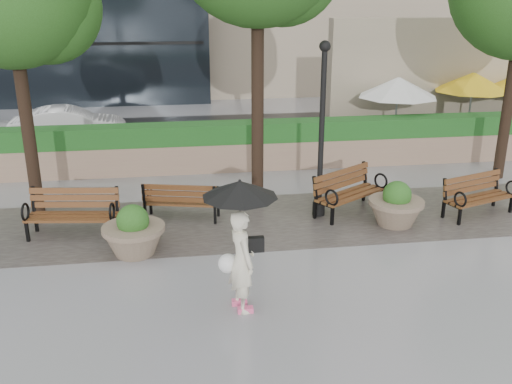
{
  "coord_description": "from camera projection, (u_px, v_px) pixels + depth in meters",
  "views": [
    {
      "loc": [
        -0.67,
        -8.59,
        4.84
      ],
      "look_at": [
        0.85,
        1.84,
        1.1
      ],
      "focal_mm": 40.0,
      "sensor_mm": 36.0,
      "label": 1
    }
  ],
  "objects": [
    {
      "name": "ground",
      "position": [
        222.0,
        291.0,
        9.72
      ],
      "size": [
        100.0,
        100.0,
        0.0
      ],
      "primitive_type": "plane",
      "color": "gray",
      "rests_on": "ground"
    },
    {
      "name": "cobble_strip",
      "position": [
        210.0,
        223.0,
        12.52
      ],
      "size": [
        28.0,
        3.2,
        0.01
      ],
      "primitive_type": "cube",
      "color": "#383330",
      "rests_on": "ground"
    },
    {
      "name": "hedge_wall",
      "position": [
        200.0,
        148.0,
        16.03
      ],
      "size": [
        24.0,
        0.8,
        1.35
      ],
      "color": "#94795F",
      "rests_on": "ground"
    },
    {
      "name": "cafe_wall",
      "position": [
        469.0,
        77.0,
        19.67
      ],
      "size": [
        10.0,
        0.6,
        4.0
      ],
      "primitive_type": "cube",
      "color": "tan",
      "rests_on": "ground"
    },
    {
      "name": "cafe_hedge",
      "position": [
        483.0,
        137.0,
        18.07
      ],
      "size": [
        8.0,
        0.5,
        0.9
      ],
      "primitive_type": "cube",
      "color": "#1C4B19",
      "rests_on": "ground"
    },
    {
      "name": "asphalt_street",
      "position": [
        194.0,
        136.0,
        19.98
      ],
      "size": [
        40.0,
        7.0,
        0.0
      ],
      "primitive_type": "cube",
      "color": "black",
      "rests_on": "ground"
    },
    {
      "name": "bench_1",
      "position": [
        74.0,
        223.0,
        11.78
      ],
      "size": [
        1.91,
        0.97,
        0.98
      ],
      "rotation": [
        0.0,
        0.0,
        -0.13
      ],
      "color": "brown",
      "rests_on": "ground"
    },
    {
      "name": "bench_2",
      "position": [
        182.0,
        208.0,
        12.68
      ],
      "size": [
        1.74,
        1.02,
        0.88
      ],
      "rotation": [
        0.0,
        0.0,
        2.9
      ],
      "color": "brown",
      "rests_on": "ground"
    },
    {
      "name": "bench_3",
      "position": [
        349.0,
        201.0,
        13.06
      ],
      "size": [
        1.91,
        1.6,
        0.98
      ],
      "rotation": [
        0.0,
        0.0,
        0.58
      ],
      "color": "brown",
      "rests_on": "ground"
    },
    {
      "name": "bench_4",
      "position": [
        478.0,
        204.0,
        12.9
      ],
      "size": [
        1.82,
        1.2,
        0.91
      ],
      "rotation": [
        0.0,
        0.0,
        0.34
      ],
      "color": "brown",
      "rests_on": "ground"
    },
    {
      "name": "planter_left",
      "position": [
        134.0,
        235.0,
        10.96
      ],
      "size": [
        1.2,
        1.2,
        1.01
      ],
      "color": "#7F6B56",
      "rests_on": "ground"
    },
    {
      "name": "planter_right",
      "position": [
        396.0,
        208.0,
        12.34
      ],
      "size": [
        1.19,
        1.19,
        0.99
      ],
      "color": "#7F6B56",
      "rests_on": "ground"
    },
    {
      "name": "lamppost",
      "position": [
        321.0,
        143.0,
        12.43
      ],
      "size": [
        0.28,
        0.28,
        3.87
      ],
      "color": "black",
      "rests_on": "ground"
    },
    {
      "name": "patio_umb_white",
      "position": [
        398.0,
        88.0,
        17.67
      ],
      "size": [
        2.5,
        2.5,
        2.3
      ],
      "color": "black",
      "rests_on": "ground"
    },
    {
      "name": "patio_umb_yellow_a",
      "position": [
        473.0,
        82.0,
        18.69
      ],
      "size": [
        2.5,
        2.5,
        2.3
      ],
      "color": "black",
      "rests_on": "ground"
    },
    {
      "name": "car_right",
      "position": [
        70.0,
        125.0,
        18.89
      ],
      "size": [
        3.81,
        1.62,
        1.22
      ],
      "primitive_type": "imported",
      "rotation": [
        0.0,
        0.0,
        1.66
      ],
      "color": "silver",
      "rests_on": "ground"
    },
    {
      "name": "pedestrian",
      "position": [
        241.0,
        233.0,
        8.78
      ],
      "size": [
        1.17,
        1.17,
        2.14
      ],
      "rotation": [
        0.0,
        0.0,
        1.83
      ],
      "color": "#ECE3C6",
      "rests_on": "ground"
    }
  ]
}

